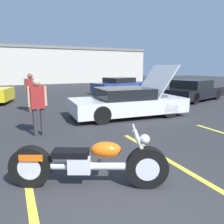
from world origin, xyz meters
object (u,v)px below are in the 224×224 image
object	(u,v)px
motorcycle	(88,163)
parked_car_right_row	(192,91)
parked_car_mid_right_row	(121,86)
show_car_hood_open	(128,102)
spectator_by_show_car	(31,89)
spectator_near_motorcycle	(38,102)

from	to	relation	value
motorcycle	parked_car_right_row	xyz separation A→B (m)	(8.77, 6.65, 0.17)
motorcycle	parked_car_mid_right_row	bearing A→B (deg)	86.43
show_car_hood_open	spectator_by_show_car	xyz separation A→B (m)	(-3.43, 2.48, 0.43)
motorcycle	spectator_near_motorcycle	distance (m)	3.28
spectator_by_show_car	show_car_hood_open	bearing A→B (deg)	-35.93
motorcycle	spectator_by_show_car	size ratio (longest dim) A/B	1.42
show_car_hood_open	parked_car_mid_right_row	size ratio (longest dim) A/B	0.98
parked_car_right_row	spectator_by_show_car	size ratio (longest dim) A/B	2.79
motorcycle	show_car_hood_open	xyz separation A→B (m)	(3.16, 4.41, 0.16)
parked_car_mid_right_row	parked_car_right_row	world-z (taller)	parked_car_right_row
spectator_by_show_car	parked_car_mid_right_row	bearing A→B (deg)	34.70
motorcycle	parked_car_right_row	distance (m)	11.01
parked_car_mid_right_row	spectator_by_show_car	size ratio (longest dim) A/B	2.79
show_car_hood_open	parked_car_right_row	world-z (taller)	show_car_hood_open
spectator_by_show_car	motorcycle	bearing A→B (deg)	-87.82
parked_car_right_row	motorcycle	bearing A→B (deg)	-159.64
motorcycle	parked_car_mid_right_row	size ratio (longest dim) A/B	0.51
show_car_hood_open	spectator_by_show_car	size ratio (longest dim) A/B	2.74
show_car_hood_open	spectator_near_motorcycle	size ratio (longest dim) A/B	2.81
spectator_near_motorcycle	spectator_by_show_car	size ratio (longest dim) A/B	0.97
spectator_near_motorcycle	show_car_hood_open	bearing A→B (deg)	18.60
motorcycle	spectator_by_show_car	bearing A→B (deg)	117.84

